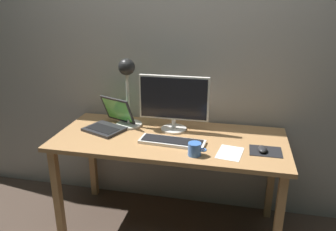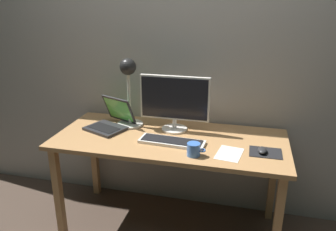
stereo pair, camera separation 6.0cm
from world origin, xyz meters
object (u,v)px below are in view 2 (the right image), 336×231
coffee_mug (194,149)px  desk_lamp (129,83)px  monitor (174,101)px  keyboard_main (172,142)px  mouse (262,150)px  laptop (112,119)px

coffee_mug → desk_lamp: bearing=145.0°
monitor → keyboard_main: (0.04, -0.23, -0.21)m
monitor → mouse: 0.70m
monitor → desk_lamp: (-0.35, 0.02, 0.11)m
monitor → keyboard_main: monitor is taller
laptop → mouse: bearing=-9.6°
coffee_mug → laptop: bearing=154.7°
monitor → mouse: monitor is taller
laptop → mouse: laptop is taller
desk_lamp → monitor: bearing=-2.7°
monitor → laptop: size_ratio=1.32×
monitor → coffee_mug: 0.47m
coffee_mug → monitor: bearing=119.5°
laptop → mouse: (1.08, -0.18, -0.04)m
keyboard_main → laptop: (-0.50, 0.18, 0.05)m
keyboard_main → desk_lamp: desk_lamp is taller
laptop → coffee_mug: 0.75m
laptop → desk_lamp: (0.12, 0.07, 0.27)m
coffee_mug → mouse: bearing=18.3°
keyboard_main → mouse: mouse is taller
monitor → coffee_mug: bearing=-60.5°
monitor → desk_lamp: desk_lamp is taller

